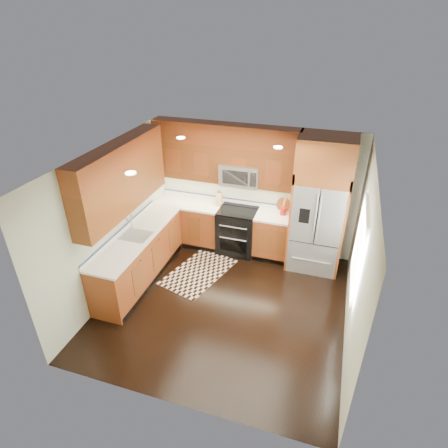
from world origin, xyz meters
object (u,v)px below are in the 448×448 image
(range, at_px, (237,231))
(utensil_crock, at_px, (283,209))
(refrigerator, at_px, (319,206))
(rug, at_px, (199,272))
(knife_block, at_px, (219,199))

(range, height_order, utensil_crock, utensil_crock)
(refrigerator, distance_m, rug, 2.59)
(range, distance_m, refrigerator, 1.76)
(range, relative_size, knife_block, 3.00)
(rug, bearing_deg, utensil_crock, 54.25)
(utensil_crock, bearing_deg, refrigerator, -12.22)
(range, bearing_deg, utensil_crock, 6.85)
(refrigerator, relative_size, knife_block, 8.24)
(refrigerator, distance_m, utensil_crock, 0.72)
(refrigerator, xyz_separation_m, rug, (-2.04, -0.94, -1.30))
(knife_block, bearing_deg, refrigerator, -5.30)
(range, xyz_separation_m, knife_block, (-0.44, 0.15, 0.60))
(rug, height_order, knife_block, knife_block)
(refrigerator, distance_m, knife_block, 2.01)
(range, relative_size, rug, 0.65)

